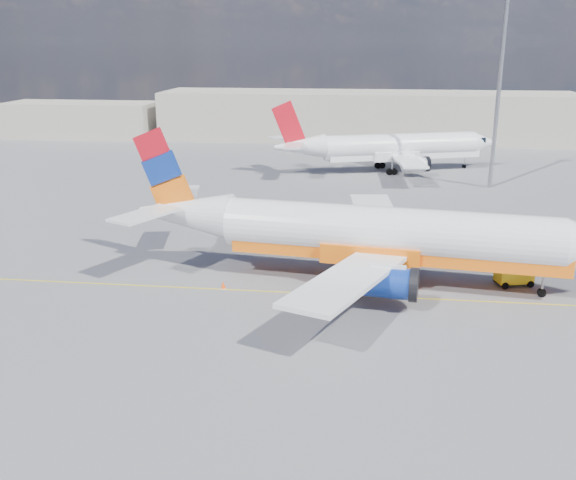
# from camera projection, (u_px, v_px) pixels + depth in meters

# --- Properties ---
(ground) EXTENTS (240.00, 240.00, 0.00)m
(ground) POSITION_uv_depth(u_px,v_px,m) (278.00, 310.00, 40.59)
(ground) COLOR #5D5D62
(ground) RESTS_ON ground
(taxi_line) EXTENTS (70.00, 0.15, 0.01)m
(taxi_line) POSITION_uv_depth(u_px,v_px,m) (284.00, 292.00, 43.43)
(taxi_line) COLOR gold
(taxi_line) RESTS_ON ground
(terminal_main) EXTENTS (70.00, 14.00, 8.00)m
(terminal_main) POSITION_uv_depth(u_px,v_px,m) (367.00, 116.00, 109.90)
(terminal_main) COLOR #AEA696
(terminal_main) RESTS_ON ground
(terminal_annex) EXTENTS (26.00, 10.00, 6.00)m
(terminal_annex) POSITION_uv_depth(u_px,v_px,m) (82.00, 120.00, 113.20)
(terminal_annex) COLOR #AEA696
(terminal_annex) RESTS_ON ground
(main_jet) EXTENTS (34.52, 27.06, 10.45)m
(main_jet) POSITION_uv_depth(u_px,v_px,m) (372.00, 234.00, 44.34)
(main_jet) COLOR white
(main_jet) RESTS_ON ground
(second_jet) EXTENTS (30.72, 23.31, 9.34)m
(second_jet) POSITION_uv_depth(u_px,v_px,m) (393.00, 148.00, 82.79)
(second_jet) COLOR white
(second_jet) RESTS_ON ground
(gse_tug) EXTENTS (2.69, 2.07, 1.72)m
(gse_tug) POSITION_uv_depth(u_px,v_px,m) (513.00, 274.00, 44.52)
(gse_tug) COLOR black
(gse_tug) RESTS_ON ground
(traffic_cone) EXTENTS (0.39, 0.39, 0.55)m
(traffic_cone) POSITION_uv_depth(u_px,v_px,m) (223.00, 285.00, 43.97)
(traffic_cone) COLOR white
(traffic_cone) RESTS_ON ground
(floodlight_mast) EXTENTS (1.64, 1.64, 22.44)m
(floodlight_mast) POSITION_uv_depth(u_px,v_px,m) (501.00, 68.00, 70.58)
(floodlight_mast) COLOR #9999A1
(floodlight_mast) RESTS_ON ground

